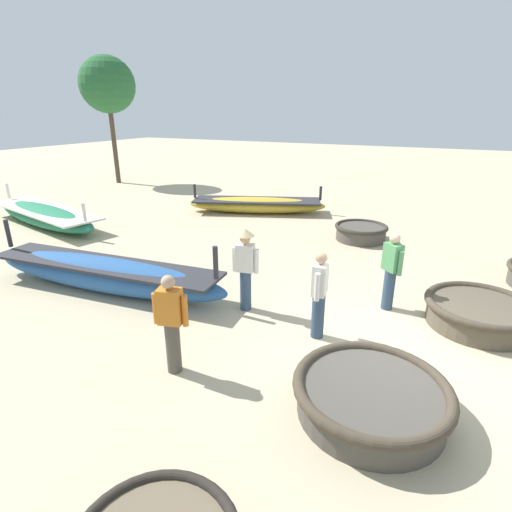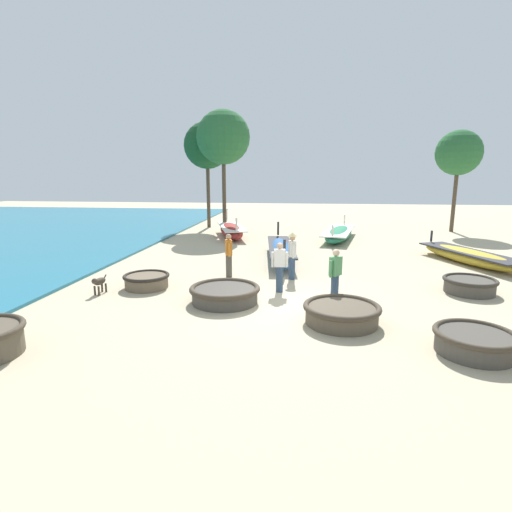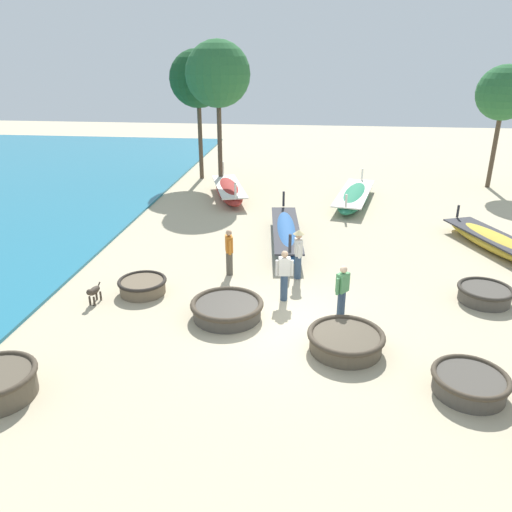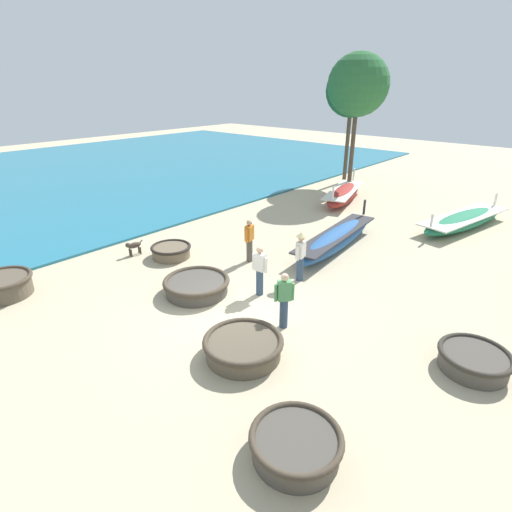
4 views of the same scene
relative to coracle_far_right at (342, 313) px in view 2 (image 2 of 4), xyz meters
The scene contains 18 objects.
ground_plane 1.84m from the coracle_far_right, 141.20° to the left, with size 80.00×80.00×0.00m, color #BCAD8C.
coracle_far_right is the anchor object (origin of this frame).
coracle_far_left 5.22m from the coracle_far_right, 36.38° to the left, with size 1.58×1.58×0.47m.
coracle_beside_post 2.93m from the coracle_far_right, 28.64° to the right, with size 1.65×1.65×0.48m.
coracle_front_right 3.44m from the coracle_far_right, 157.80° to the left, with size 2.04×2.04×0.48m.
coracle_upturned 6.50m from the coracle_far_right, 157.54° to the left, with size 1.48×1.48×0.46m.
long_boat_blue_hull 7.55m from the coracle_far_right, 104.68° to the left, with size 1.57×5.96×1.33m.
long_boat_ochre_hull 14.38m from the coracle_far_right, 111.01° to the left, with size 2.63×5.27×1.36m.
long_boat_red_hull 13.29m from the coracle_far_right, 85.40° to the left, with size 2.48×6.06×1.13m.
long_boat_white_hull 9.52m from the coracle_far_right, 51.77° to the left, with size 3.05×5.32×1.05m.
fisherman_with_hat 4.38m from the coracle_far_right, 108.04° to the left, with size 0.36×0.52×1.67m.
fisherman_standing_right 1.71m from the coracle_far_right, 91.94° to the left, with size 0.39×0.43×1.57m.
fisherman_crouching 3.09m from the coracle_far_right, 123.80° to the left, with size 0.53×0.26×1.57m.
fisherman_by_coracle 5.51m from the coracle_far_right, 130.91° to the left, with size 0.31×0.51×1.57m.
dog 7.39m from the coracle_far_right, 166.98° to the left, with size 0.26×0.68×0.55m.
tree_rightmost 19.70m from the coracle_far_right, 113.08° to the left, with size 3.10×3.10×7.07m.
tree_leftmost 17.38m from the coracle_far_right, 111.10° to the left, with size 3.29×3.29×7.49m.
tree_center 19.79m from the coracle_far_right, 63.61° to the left, with size 2.77×2.77×6.32m.
Camera 2 is at (0.39, -10.70, 3.64)m, focal length 28.00 mm.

